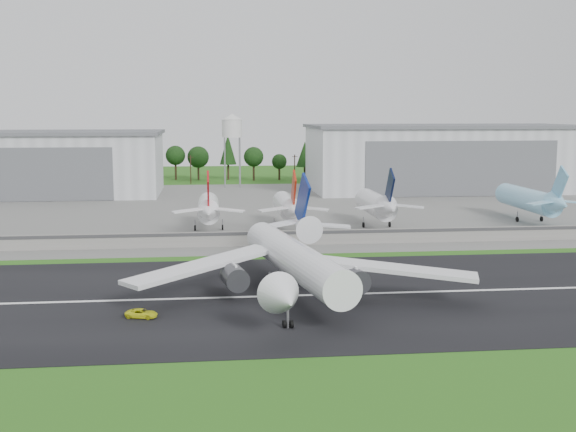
{
  "coord_description": "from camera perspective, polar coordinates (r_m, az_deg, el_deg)",
  "views": [
    {
      "loc": [
        -14.63,
        -104.84,
        30.12
      ],
      "look_at": [
        1.42,
        40.0,
        9.0
      ],
      "focal_mm": 45.0,
      "sensor_mm": 36.0,
      "label": 1
    }
  ],
  "objects": [
    {
      "name": "apron",
      "position": [
        227.31,
        -2.58,
        0.64
      ],
      "size": [
        320.0,
        150.0,
        0.1
      ],
      "primitive_type": "cube",
      "color": "slate",
      "rests_on": "ground"
    },
    {
      "name": "ground",
      "position": [
        110.06,
        1.57,
        -7.64
      ],
      "size": [
        600.0,
        600.0,
        0.0
      ],
      "primitive_type": "plane",
      "color": "#265E16",
      "rests_on": "ground"
    },
    {
      "name": "treeline",
      "position": [
        321.59,
        -3.69,
        2.86
      ],
      "size": [
        320.0,
        16.0,
        22.0
      ],
      "primitive_type": null,
      "color": "black",
      "rests_on": "ground"
    },
    {
      "name": "ground_vehicle",
      "position": [
        109.03,
        -11.5,
        -7.55
      ],
      "size": [
        5.1,
        3.31,
        1.31
      ],
      "primitive_type": "imported",
      "rotation": [
        0.0,
        0.0,
        1.31
      ],
      "color": "yellow",
      "rests_on": "runway"
    },
    {
      "name": "hangar_east",
      "position": [
        284.79,
        12.07,
        4.54
      ],
      "size": [
        102.0,
        47.0,
        25.2
      ],
      "color": "silver",
      "rests_on": "ground"
    },
    {
      "name": "parked_jet_skyblue",
      "position": [
        207.43,
        18.76,
        1.21
      ],
      "size": [
        7.36,
        37.29,
        16.86
      ],
      "color": "#89CBED",
      "rests_on": "ground"
    },
    {
      "name": "blast_fence",
      "position": [
        162.97,
        -1.08,
        -1.76
      ],
      "size": [
        240.0,
        0.61,
        3.5
      ],
      "color": "gray",
      "rests_on": "ground"
    },
    {
      "name": "main_airliner",
      "position": [
        117.97,
        0.56,
        -4.1
      ],
      "size": [
        56.4,
        59.08,
        18.17
      ],
      "rotation": [
        0.0,
        0.0,
        3.32
      ],
      "color": "white",
      "rests_on": "runway"
    },
    {
      "name": "parked_jet_red_b",
      "position": [
        184.08,
        0.02,
        0.72
      ],
      "size": [
        7.36,
        31.29,
        16.51
      ],
      "color": "silver",
      "rests_on": "ground"
    },
    {
      "name": "parked_jet_red_a",
      "position": [
        182.97,
        -6.3,
        0.62
      ],
      "size": [
        7.36,
        31.29,
        16.49
      ],
      "color": "white",
      "rests_on": "ground"
    },
    {
      "name": "runway_centerline",
      "position": [
        119.59,
        0.91,
        -6.29
      ],
      "size": [
        220.0,
        1.0,
        0.02
      ],
      "primitive_type": "cube",
      "color": "white",
      "rests_on": "runway"
    },
    {
      "name": "hangar_west",
      "position": [
        278.18,
        -19.95,
        3.94
      ],
      "size": [
        97.0,
        44.0,
        23.2
      ],
      "color": "silver",
      "rests_on": "ground"
    },
    {
      "name": "water_tower",
      "position": [
        290.05,
        -4.46,
        7.12
      ],
      "size": [
        8.4,
        8.4,
        29.4
      ],
      "color": "#99999E",
      "rests_on": "ground"
    },
    {
      "name": "utility_poles",
      "position": [
        306.67,
        -3.56,
        2.6
      ],
      "size": [
        230.0,
        3.0,
        12.0
      ],
      "primitive_type": null,
      "color": "black",
      "rests_on": "ground"
    },
    {
      "name": "runway",
      "position": [
        119.61,
        0.91,
        -6.32
      ],
      "size": [
        320.0,
        60.0,
        0.1
      ],
      "primitive_type": "cube",
      "color": "black",
      "rests_on": "ground"
    },
    {
      "name": "parked_jet_navy",
      "position": [
        188.1,
        7.14,
        0.89
      ],
      "size": [
        7.36,
        31.29,
        16.75
      ],
      "color": "white",
      "rests_on": "ground"
    }
  ]
}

